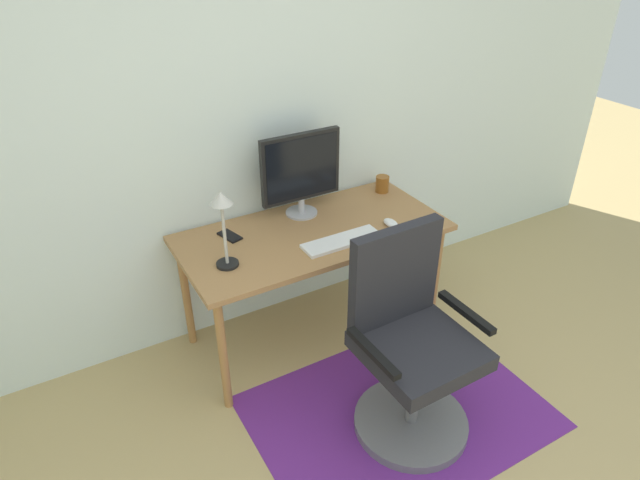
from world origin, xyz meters
The scene contains 10 objects.
wall_back centered at (0.00, 2.20, 1.30)m, with size 6.00×0.10×2.60m, color white.
area_rug centered at (0.34, 1.03, 0.00)m, with size 1.43×1.04×0.01m, color #642682.
desk centered at (0.28, 1.79, 0.64)m, with size 1.44×0.69×0.71m.
monitor centered at (0.32, 1.99, 0.97)m, with size 0.47×0.18×0.48m.
keyboard centered at (0.35, 1.60, 0.72)m, with size 0.43×0.13×0.02m, color white.
computer_mouse centered at (0.67, 1.62, 0.72)m, with size 0.06×0.10×0.03m, color white.
coffee_cup centered at (0.88, 2.00, 0.76)m, with size 0.08×0.08×0.10m, color brown.
cell_phone centered at (-0.14, 1.95, 0.71)m, with size 0.07×0.14×0.01m, color black.
desk_lamp centered at (-0.25, 1.70, 0.99)m, with size 0.11×0.11×0.40m.
office_chair centered at (0.34, 0.99, 0.42)m, with size 0.57×0.56×1.02m.
Camera 1 is at (-0.98, -0.47, 2.20)m, focal length 31.11 mm.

